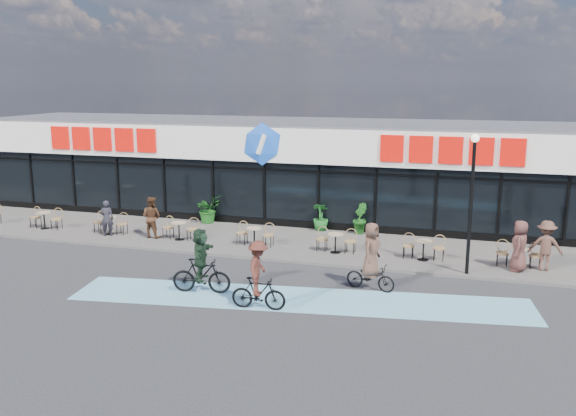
{
  "coord_description": "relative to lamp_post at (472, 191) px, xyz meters",
  "views": [
    {
      "loc": [
        8.78,
        -18.46,
        6.61
      ],
      "look_at": [
        2.15,
        3.5,
        1.72
      ],
      "focal_mm": 38.0,
      "sensor_mm": 36.0,
      "label": 1
    }
  ],
  "objects": [
    {
      "name": "cyclist_c",
      "position": [
        -7.96,
        -4.11,
        -2.02
      ],
      "size": [
        1.92,
        1.57,
        2.08
      ],
      "color": "black",
      "rests_on": "ground"
    },
    {
      "name": "bistro_set_5",
      "position": [
        -4.84,
        1.29,
        -2.39
      ],
      "size": [
        1.54,
        0.62,
        0.9
      ],
      "color": "tan",
      "rests_on": "sidewalk"
    },
    {
      "name": "bistro_set_4",
      "position": [
        -8.13,
        1.29,
        -2.39
      ],
      "size": [
        1.54,
        0.62,
        0.9
      ],
      "color": "tan",
      "rests_on": "sidewalk"
    },
    {
      "name": "sidewalk",
      "position": [
        -8.88,
        2.2,
        -2.9
      ],
      "size": [
        44.0,
        5.0,
        0.1
      ],
      "primitive_type": "cube",
      "color": "#5D5752",
      "rests_on": "ground"
    },
    {
      "name": "lamp_post",
      "position": [
        0.0,
        0.0,
        0.0
      ],
      "size": [
        0.28,
        0.28,
        4.75
      ],
      "color": "black",
      "rests_on": "sidewalk"
    },
    {
      "name": "ground",
      "position": [
        -8.88,
        -2.3,
        -2.95
      ],
      "size": [
        120.0,
        120.0,
        0.0
      ],
      "primitive_type": "plane",
      "color": "#28282B",
      "rests_on": "ground"
    },
    {
      "name": "potted_plant_left",
      "position": [
        -11.52,
        4.37,
        -2.21
      ],
      "size": [
        1.46,
        1.51,
        1.29
      ],
      "primitive_type": "imported",
      "rotation": [
        0.0,
        0.0,
        1.01
      ],
      "color": "#1A5618",
      "rests_on": "sidewalk"
    },
    {
      "name": "pedestrian_c",
      "position": [
        2.56,
        1.17,
        -1.97
      ],
      "size": [
        1.17,
        0.72,
        1.76
      ],
      "primitive_type": "imported",
      "rotation": [
        0.0,
        0.0,
        3.08
      ],
      "color": "#513329",
      "rests_on": "sidewalk"
    },
    {
      "name": "bistro_set_6",
      "position": [
        -1.56,
        1.29,
        -2.39
      ],
      "size": [
        1.54,
        0.62,
        0.9
      ],
      "color": "tan",
      "rests_on": "sidewalk"
    },
    {
      "name": "patron_left",
      "position": [
        -14.6,
        0.9,
        -2.09
      ],
      "size": [
        0.66,
        0.57,
        1.53
      ],
      "primitive_type": "imported",
      "rotation": [
        0.0,
        0.0,
        3.57
      ],
      "color": "#23212A",
      "rests_on": "sidewalk"
    },
    {
      "name": "bistro_set_1",
      "position": [
        -17.98,
        1.29,
        -2.39
      ],
      "size": [
        1.54,
        0.62,
        0.9
      ],
      "color": "tan",
      "rests_on": "sidewalk"
    },
    {
      "name": "patron_right",
      "position": [
        -12.66,
        1.2,
        -1.98
      ],
      "size": [
        0.89,
        0.72,
        1.74
      ],
      "primitive_type": "imported",
      "rotation": [
        0.0,
        0.0,
        3.06
      ],
      "color": "#452818",
      "rests_on": "sidewalk"
    },
    {
      "name": "bike_lane",
      "position": [
        -4.88,
        -3.8,
        -2.94
      ],
      "size": [
        14.17,
        4.13,
        0.01
      ],
      "primitive_type": "cube",
      "rotation": [
        0.0,
        0.0,
        0.14
      ],
      "color": "#66A5C1",
      "rests_on": "ground"
    },
    {
      "name": "cyclist_a",
      "position": [
        -5.78,
        -4.92,
        -2.01
      ],
      "size": [
        1.65,
        1.09,
        2.07
      ],
      "color": "black",
      "rests_on": "ground"
    },
    {
      "name": "pedestrian_a",
      "position": [
        1.69,
        0.82,
        -1.96
      ],
      "size": [
        0.7,
        0.95,
        1.78
      ],
      "primitive_type": "imported",
      "rotation": [
        0.0,
        0.0,
        -1.74
      ],
      "color": "#4F2D29",
      "rests_on": "sidewalk"
    },
    {
      "name": "bistro_set_7",
      "position": [
        1.73,
        1.29,
        -2.39
      ],
      "size": [
        1.54,
        0.62,
        0.9
      ],
      "color": "tan",
      "rests_on": "sidewalk"
    },
    {
      "name": "bistro_set_2",
      "position": [
        -14.7,
        1.29,
        -2.39
      ],
      "size": [
        1.54,
        0.62,
        0.9
      ],
      "color": "tan",
      "rests_on": "sidewalk"
    },
    {
      "name": "bistro_set_3",
      "position": [
        -11.41,
        1.29,
        -2.39
      ],
      "size": [
        1.54,
        0.62,
        0.9
      ],
      "color": "tan",
      "rests_on": "sidewalk"
    },
    {
      "name": "potted_plant_right",
      "position": [
        -4.51,
        4.43,
        -2.19
      ],
      "size": [
        0.75,
        0.85,
        1.31
      ],
      "primitive_type": "imported",
      "rotation": [
        0.0,
        0.0,
        1.84
      ],
      "color": "#195117",
      "rests_on": "sidewalk"
    },
    {
      "name": "potted_plant_mid",
      "position": [
        -6.22,
        4.45,
        -2.25
      ],
      "size": [
        0.71,
        0.71,
        1.2
      ],
      "primitive_type": "imported",
      "rotation": [
        0.0,
        0.0,
        3.21
      ],
      "color": "#18551D",
      "rests_on": "sidewalk"
    },
    {
      "name": "building",
      "position": [
        -8.88,
        7.63,
        -0.61
      ],
      "size": [
        30.6,
        6.57,
        4.75
      ],
      "color": "black",
      "rests_on": "ground"
    },
    {
      "name": "cyclist_b",
      "position": [
        -2.93,
        -2.3,
        -2.06
      ],
      "size": [
        1.71,
        0.96,
        2.2
      ],
      "color": "black",
      "rests_on": "ground"
    }
  ]
}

